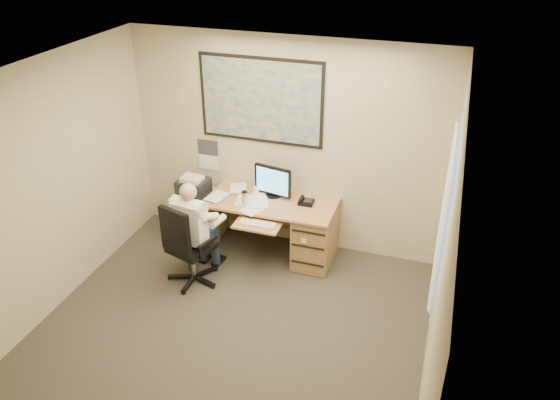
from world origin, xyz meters
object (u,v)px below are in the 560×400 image
(desk, at_px, (297,226))
(office_chair, at_px, (192,260))
(person, at_px, (192,233))
(filing_cabinet, at_px, (196,211))

(desk, relative_size, office_chair, 1.51)
(desk, distance_m, person, 1.34)
(filing_cabinet, bearing_deg, desk, 3.44)
(filing_cabinet, distance_m, office_chair, 1.02)
(filing_cabinet, relative_size, office_chair, 0.86)
(filing_cabinet, xyz_separation_m, person, (0.39, -0.85, 0.25))
(person, bearing_deg, filing_cabinet, 121.14)
(desk, xyz_separation_m, filing_cabinet, (-1.41, 0.02, -0.05))
(person, bearing_deg, desk, 45.87)
(office_chair, distance_m, person, 0.34)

